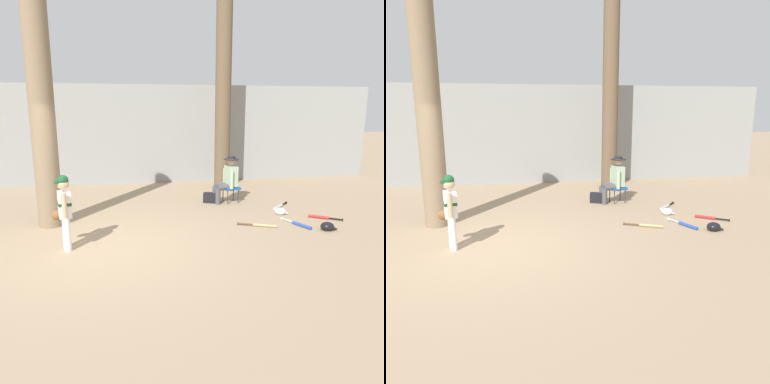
% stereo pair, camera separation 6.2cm
% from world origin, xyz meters
% --- Properties ---
extents(ground_plane, '(60.00, 60.00, 0.00)m').
position_xyz_m(ground_plane, '(0.00, 0.00, 0.00)').
color(ground_plane, '#9E8466').
extents(concrete_back_wall, '(18.00, 0.36, 3.14)m').
position_xyz_m(concrete_back_wall, '(0.00, 5.99, 1.57)').
color(concrete_back_wall, gray).
rests_on(concrete_back_wall, ground).
extents(tree_near_player, '(0.70, 0.70, 4.80)m').
position_xyz_m(tree_near_player, '(-1.14, 1.58, 2.06)').
color(tree_near_player, '#7F6B51').
rests_on(tree_near_player, ground).
extents(tree_behind_spectator, '(0.74, 0.74, 5.83)m').
position_xyz_m(tree_behind_spectator, '(3.36, 4.57, 2.53)').
color(tree_behind_spectator, brown).
rests_on(tree_behind_spectator, ground).
extents(young_ballplayer, '(0.40, 0.57, 1.31)m').
position_xyz_m(young_ballplayer, '(-0.64, 0.12, 0.74)').
color(young_ballplayer, white).
rests_on(young_ballplayer, ground).
extents(folding_stool, '(0.45, 0.45, 0.41)m').
position_xyz_m(folding_stool, '(3.11, 2.79, 0.36)').
color(folding_stool, '#194C9E').
rests_on(folding_stool, ground).
extents(seated_spectator, '(0.68, 0.54, 1.20)m').
position_xyz_m(seated_spectator, '(3.02, 2.77, 0.64)').
color(seated_spectator, '#47474C').
rests_on(seated_spectator, ground).
extents(handbag_beside_stool, '(0.38, 0.29, 0.26)m').
position_xyz_m(handbag_beside_stool, '(2.57, 2.83, 0.13)').
color(handbag_beside_stool, black).
rests_on(handbag_beside_stool, ground).
extents(bat_aluminum_silver, '(0.59, 0.58, 0.07)m').
position_xyz_m(bat_aluminum_silver, '(4.13, 2.01, 0.03)').
color(bat_aluminum_silver, '#B7BCC6').
rests_on(bat_aluminum_silver, ground).
extents(bat_red_barrel, '(0.62, 0.49, 0.07)m').
position_xyz_m(bat_red_barrel, '(4.65, 0.95, 0.03)').
color(bat_red_barrel, red).
rests_on(bat_red_barrel, ground).
extents(bat_blue_youth, '(0.34, 0.79, 0.07)m').
position_xyz_m(bat_blue_youth, '(3.93, 0.55, 0.03)').
color(bat_blue_youth, '#2347AD').
rests_on(bat_blue_youth, ground).
extents(bat_wood_tan, '(0.75, 0.41, 0.07)m').
position_xyz_m(bat_wood_tan, '(3.14, 0.64, 0.03)').
color(bat_wood_tan, tan).
rests_on(bat_wood_tan, ground).
extents(batting_helmet_black, '(0.32, 0.25, 0.19)m').
position_xyz_m(batting_helmet_black, '(4.34, 0.18, 0.08)').
color(batting_helmet_black, black).
rests_on(batting_helmet_black, ground).
extents(batting_helmet_white, '(0.30, 0.23, 0.17)m').
position_xyz_m(batting_helmet_white, '(3.90, 1.44, 0.07)').
color(batting_helmet_white, silver).
rests_on(batting_helmet_white, ground).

